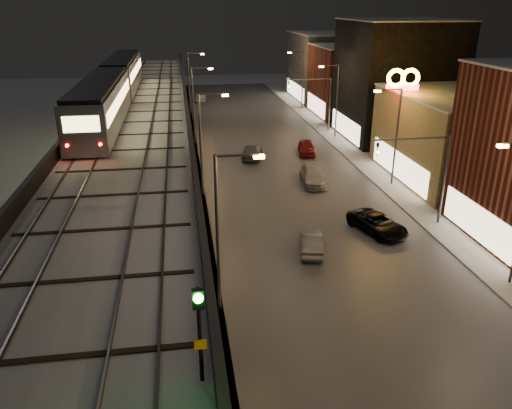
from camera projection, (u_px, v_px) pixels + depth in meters
road_surface at (284, 176)px, 49.25m from camera, size 17.00×120.00×0.06m
sidewalk_right at (380, 171)px, 50.64m from camera, size 4.00×120.00×0.14m
under_viaduct_pavement at (145, 183)px, 47.36m from camera, size 11.00×120.00×0.06m
elevated_viaduct at (137, 133)px, 42.37m from camera, size 9.00×100.00×6.30m
viaduct_trackbed at (136, 124)px, 42.19m from camera, size 8.40×100.00×0.32m
viaduct_parapet_streetside at (188, 117)px, 42.65m from camera, size 0.30×100.00×1.10m
viaduct_parapet_far at (83, 120)px, 41.44m from camera, size 0.30×100.00×1.10m
building_c at (461, 137)px, 47.29m from camera, size 12.20×15.20×8.16m
building_d at (396, 81)px, 60.81m from camera, size 12.20×13.20×14.16m
building_e at (356, 81)px, 74.38m from camera, size 12.20×12.20×10.16m
building_f at (330, 66)px, 87.02m from camera, size 12.20×16.20×11.16m
streetlight_left_1 at (222, 224)px, 26.03m from camera, size 2.57×0.28×9.00m
streetlight_left_2 at (204, 138)px, 42.52m from camera, size 2.57×0.28×9.00m
streetlight_right_2 at (394, 130)px, 44.92m from camera, size 2.56×0.28×9.00m
streetlight_left_3 at (195, 100)px, 59.00m from camera, size 2.57×0.28×9.00m
streetlight_right_3 at (335, 96)px, 61.40m from camera, size 2.56×0.28×9.00m
streetlight_left_4 at (191, 79)px, 75.49m from camera, size 2.57×0.28×9.00m
streetlight_right_4 at (301, 76)px, 77.89m from camera, size 2.56×0.28×9.00m
traffic_light_rig_a at (431, 169)px, 36.83m from camera, size 6.10×0.34×7.00m
traffic_light_rig_b at (321, 98)px, 64.30m from camera, size 6.10×0.34×7.00m
subway_train at (114, 86)px, 48.50m from camera, size 3.05×37.20×3.65m
rail_signal at (199, 318)px, 12.44m from camera, size 0.33×0.42×2.86m
car_near_white at (311, 243)px, 34.07m from camera, size 2.27×4.31×1.35m
car_mid_dark at (252, 152)px, 54.63m from camera, size 3.06×5.14×1.39m
car_far_white at (201, 97)px, 85.91m from camera, size 2.30×4.57×1.49m
car_onc_dark at (378, 224)px, 36.89m from camera, size 3.86×5.61×1.43m
car_onc_white at (313, 177)px, 46.84m from camera, size 2.45×5.19×1.46m
car_onc_red at (306, 148)px, 56.02m from camera, size 2.54×4.72×1.52m
sign_mcdonalds at (402, 89)px, 45.75m from camera, size 3.10×0.60×10.42m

